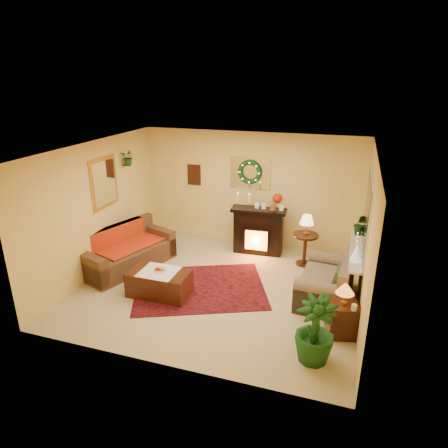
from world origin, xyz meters
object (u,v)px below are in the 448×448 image
(sofa, at_px, (127,248))
(fireplace, at_px, (258,230))
(end_table_square, at_px, (342,318))
(side_table_round, at_px, (305,250))
(coffee_table, at_px, (159,284))
(loveseat, at_px, (326,277))

(sofa, relative_size, fireplace, 1.86)
(sofa, height_order, end_table_square, sofa)
(side_table_round, height_order, end_table_square, side_table_round)
(side_table_round, bearing_deg, end_table_square, -68.91)
(sofa, bearing_deg, end_table_square, 6.80)
(fireplace, distance_m, coffee_table, 2.68)
(sofa, height_order, coffee_table, sofa)
(coffee_table, bearing_deg, loveseat, 16.10)
(sofa, xyz_separation_m, side_table_round, (3.44, 1.26, -0.11))
(loveseat, distance_m, coffee_table, 2.97)
(sofa, xyz_separation_m, coffee_table, (1.11, -0.79, -0.22))
(fireplace, xyz_separation_m, side_table_round, (1.06, -0.28, -0.23))
(end_table_square, xyz_separation_m, coffee_table, (-3.19, 0.18, -0.06))
(loveseat, relative_size, coffee_table, 1.33)
(fireplace, xyz_separation_m, end_table_square, (1.92, -2.52, -0.28))
(sofa, bearing_deg, side_table_round, 39.69)
(fireplace, height_order, side_table_round, fireplace)
(coffee_table, bearing_deg, fireplace, 61.90)
(fireplace, relative_size, coffee_table, 0.97)
(fireplace, distance_m, end_table_square, 3.18)
(fireplace, height_order, coffee_table, fireplace)
(fireplace, height_order, loveseat, fireplace)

